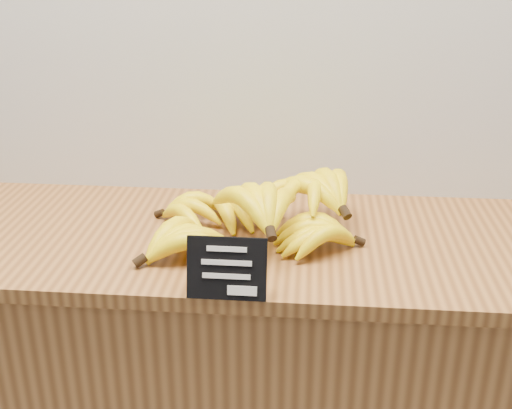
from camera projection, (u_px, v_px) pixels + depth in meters
name	position (u px, v px, depth m)	size (l,w,h in m)	color
counter_top	(258.00, 241.00, 1.37)	(1.57, 0.54, 0.03)	#96602E
chalkboard_sign	(227.00, 269.00, 1.11)	(0.14, 0.01, 0.11)	black
banana_pile	(257.00, 209.00, 1.34)	(0.46, 0.36, 0.13)	#FFEA0A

